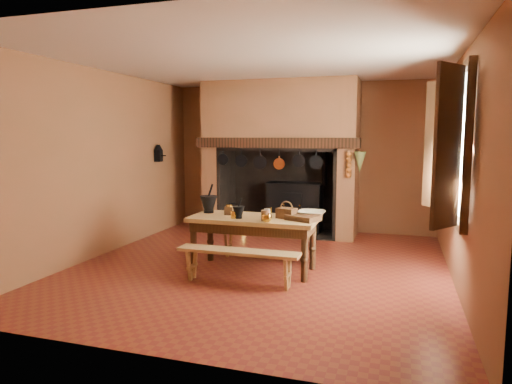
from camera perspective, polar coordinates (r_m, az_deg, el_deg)
floor at (r=6.43m, az=0.46°, el=-9.32°), size 5.50×5.50×0.00m
ceiling at (r=6.25m, az=0.49°, el=16.14°), size 5.50×5.50×0.00m
back_wall at (r=8.85m, az=5.71°, el=4.34°), size 5.00×0.02×2.80m
wall_left at (r=7.32m, az=-18.62°, el=3.45°), size 0.02×5.50×2.80m
wall_right at (r=5.96m, az=24.15°, el=2.46°), size 0.02×5.50×2.80m
wall_front at (r=3.66m, az=-12.26°, el=0.41°), size 5.00×0.02×2.80m
chimney_breast at (r=8.48m, az=3.13°, el=7.03°), size 2.95×0.96×2.80m
iron_range at (r=8.65m, az=4.96°, el=-1.81°), size 1.12×0.55×1.60m
hearth_pans at (r=8.78m, az=-1.85°, el=-4.24°), size 0.51×0.62×0.20m
hanging_pans at (r=8.02m, az=1.95°, el=3.81°), size 1.92×0.29×0.27m
onion_string at (r=7.75m, az=11.51°, el=3.34°), size 0.12×0.10×0.46m
herb_bunch at (r=7.73m, az=12.85°, el=3.66°), size 0.20×0.20×0.35m
window at (r=5.53m, az=23.22°, el=5.31°), size 0.39×1.75×1.76m
wall_coffee_mill at (r=8.57m, az=-12.10°, el=4.91°), size 0.23×0.16×0.31m
work_table at (r=6.12m, az=-0.31°, el=-4.20°), size 1.69×0.75×0.73m
bench_front at (r=5.63m, az=-2.24°, el=-8.32°), size 1.53×0.27×0.43m
bench_back at (r=6.72m, az=1.18°, el=-5.95°), size 1.43×0.25×0.40m
mortar_large at (r=6.44m, az=-5.94°, el=-1.40°), size 0.24×0.24×0.41m
mortar_small at (r=5.98m, az=-2.19°, el=-2.47°), size 0.16×0.16×0.27m
coffee_grinder at (r=6.28m, az=-3.37°, el=-2.25°), size 0.16×0.13×0.17m
brass_mug_a at (r=5.99m, az=-2.78°, el=-2.88°), size 0.10×0.10×0.09m
brass_mug_b at (r=6.34m, az=1.64°, el=-2.36°), size 0.08×0.08×0.09m
mixing_bowl at (r=6.10m, az=6.96°, el=-2.76°), size 0.36×0.36×0.09m
stoneware_crock at (r=5.83m, az=1.17°, el=-2.94°), size 0.11×0.11×0.14m
glass_jar at (r=5.93m, az=1.38°, el=-2.76°), size 0.10×0.10×0.14m
wicker_basket at (r=6.01m, az=3.84°, el=-2.58°), size 0.28×0.23×0.23m
wooden_tray at (r=5.89m, az=5.90°, el=-3.21°), size 0.47×0.42×0.07m
brass_cup at (r=5.74m, az=1.35°, el=-3.27°), size 0.15×0.15×0.10m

